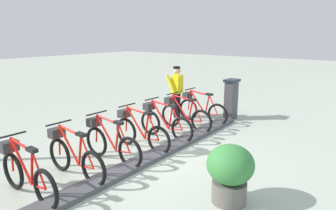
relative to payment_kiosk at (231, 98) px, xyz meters
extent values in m
plane|color=#A4AB9C|center=(-0.05, 3.96, -0.67)|extent=(60.00, 60.00, 0.00)
cube|color=#47474C|center=(-0.05, 3.96, -0.62)|extent=(0.44, 7.31, 0.10)
cube|color=#38383D|center=(0.00, 0.00, -0.07)|extent=(0.28, 0.44, 1.20)
cube|color=#194C8C|center=(0.15, 0.00, 0.28)|extent=(0.03, 0.30, 0.40)
cube|color=black|center=(0.00, 0.00, 0.57)|extent=(0.36, 0.52, 0.08)
torus|color=black|center=(-0.03, 0.92, -0.33)|extent=(0.67, 0.09, 0.67)
torus|color=black|center=(1.02, 0.89, -0.33)|extent=(0.67, 0.09, 0.67)
cylinder|color=red|center=(0.68, 0.90, -0.05)|extent=(0.60, 0.06, 0.70)
cylinder|color=red|center=(0.34, 0.91, -0.09)|extent=(0.16, 0.05, 0.61)
cylinder|color=red|center=(0.62, 0.90, 0.25)|extent=(0.69, 0.06, 0.11)
cylinder|color=red|center=(0.18, 0.92, -0.36)|extent=(0.43, 0.04, 0.09)
cylinder|color=red|center=(0.12, 0.92, -0.06)|extent=(0.33, 0.04, 0.56)
cylinder|color=red|center=(0.99, 0.89, -0.02)|extent=(0.10, 0.04, 0.62)
cube|color=black|center=(0.28, 0.91, 0.24)|extent=(0.22, 0.11, 0.06)
cylinder|color=black|center=(0.96, 0.90, 0.33)|extent=(0.05, 0.54, 0.03)
cube|color=#2D2D2D|center=(1.07, 0.89, 0.11)|extent=(0.21, 0.29, 0.18)
torus|color=black|center=(-0.03, 1.85, -0.33)|extent=(0.67, 0.09, 0.67)
torus|color=black|center=(1.02, 1.82, -0.33)|extent=(0.67, 0.09, 0.67)
cylinder|color=red|center=(0.68, 1.83, -0.05)|extent=(0.60, 0.06, 0.70)
cylinder|color=red|center=(0.34, 1.84, -0.09)|extent=(0.16, 0.05, 0.61)
cylinder|color=red|center=(0.62, 1.84, 0.25)|extent=(0.69, 0.06, 0.11)
cylinder|color=red|center=(0.18, 1.85, -0.36)|extent=(0.43, 0.04, 0.09)
cylinder|color=red|center=(0.12, 1.85, -0.06)|extent=(0.33, 0.04, 0.56)
cylinder|color=red|center=(0.99, 1.82, -0.02)|extent=(0.10, 0.04, 0.62)
cube|color=black|center=(0.28, 1.84, 0.24)|extent=(0.22, 0.11, 0.06)
cylinder|color=black|center=(0.96, 1.83, 0.33)|extent=(0.05, 0.54, 0.03)
cube|color=#2D2D2D|center=(1.07, 1.82, 0.11)|extent=(0.21, 0.29, 0.18)
torus|color=black|center=(-0.03, 2.78, -0.33)|extent=(0.67, 0.09, 0.67)
torus|color=black|center=(1.02, 2.75, -0.33)|extent=(0.67, 0.09, 0.67)
cylinder|color=red|center=(0.68, 2.76, -0.05)|extent=(0.60, 0.06, 0.70)
cylinder|color=red|center=(0.34, 2.77, -0.09)|extent=(0.16, 0.05, 0.61)
cylinder|color=red|center=(0.62, 2.77, 0.25)|extent=(0.69, 0.06, 0.11)
cylinder|color=red|center=(0.18, 2.78, -0.36)|extent=(0.43, 0.04, 0.09)
cylinder|color=red|center=(0.12, 2.78, -0.06)|extent=(0.33, 0.04, 0.56)
cylinder|color=red|center=(0.99, 2.75, -0.02)|extent=(0.10, 0.04, 0.62)
cube|color=black|center=(0.28, 2.77, 0.24)|extent=(0.22, 0.11, 0.06)
cylinder|color=black|center=(0.96, 2.76, 0.33)|extent=(0.05, 0.54, 0.03)
cube|color=#2D2D2D|center=(1.07, 2.75, 0.11)|extent=(0.21, 0.29, 0.18)
torus|color=black|center=(-0.03, 3.71, -0.33)|extent=(0.67, 0.09, 0.67)
torus|color=black|center=(1.02, 3.68, -0.33)|extent=(0.67, 0.09, 0.67)
cylinder|color=red|center=(0.68, 3.69, -0.05)|extent=(0.60, 0.06, 0.70)
cylinder|color=red|center=(0.34, 3.70, -0.09)|extent=(0.16, 0.05, 0.61)
cylinder|color=red|center=(0.62, 3.70, 0.25)|extent=(0.69, 0.06, 0.11)
cylinder|color=red|center=(0.18, 3.71, -0.36)|extent=(0.43, 0.04, 0.09)
cylinder|color=red|center=(0.12, 3.71, -0.06)|extent=(0.33, 0.04, 0.56)
cylinder|color=red|center=(0.99, 3.69, -0.02)|extent=(0.10, 0.04, 0.62)
cube|color=black|center=(0.28, 3.70, 0.24)|extent=(0.22, 0.11, 0.06)
cylinder|color=black|center=(0.96, 3.69, 0.33)|extent=(0.05, 0.54, 0.03)
cube|color=#2D2D2D|center=(1.07, 3.68, 0.11)|extent=(0.21, 0.29, 0.18)
torus|color=black|center=(-0.03, 4.64, -0.33)|extent=(0.67, 0.09, 0.67)
torus|color=black|center=(1.02, 4.61, -0.33)|extent=(0.67, 0.09, 0.67)
cylinder|color=red|center=(0.68, 4.62, -0.05)|extent=(0.60, 0.06, 0.70)
cylinder|color=red|center=(0.34, 4.63, -0.09)|extent=(0.16, 0.05, 0.61)
cylinder|color=red|center=(0.62, 4.63, 0.25)|extent=(0.69, 0.06, 0.11)
cylinder|color=red|center=(0.18, 4.64, -0.36)|extent=(0.43, 0.04, 0.09)
cylinder|color=red|center=(0.12, 4.64, -0.06)|extent=(0.33, 0.04, 0.56)
cylinder|color=red|center=(0.99, 4.62, -0.02)|extent=(0.10, 0.04, 0.62)
cube|color=black|center=(0.28, 4.63, 0.24)|extent=(0.22, 0.11, 0.06)
cylinder|color=black|center=(0.96, 4.62, 0.33)|extent=(0.05, 0.54, 0.03)
cube|color=#2D2D2D|center=(1.07, 4.61, 0.11)|extent=(0.21, 0.29, 0.18)
torus|color=black|center=(-0.03, 5.57, -0.33)|extent=(0.67, 0.09, 0.67)
torus|color=black|center=(1.02, 5.54, -0.33)|extent=(0.67, 0.09, 0.67)
cylinder|color=red|center=(0.68, 5.55, -0.05)|extent=(0.60, 0.06, 0.70)
cylinder|color=red|center=(0.34, 5.56, -0.09)|extent=(0.16, 0.05, 0.61)
cylinder|color=red|center=(0.62, 5.56, 0.25)|extent=(0.69, 0.06, 0.11)
cylinder|color=red|center=(0.18, 5.57, -0.36)|extent=(0.43, 0.04, 0.09)
cylinder|color=red|center=(0.12, 5.57, -0.06)|extent=(0.33, 0.04, 0.56)
cylinder|color=red|center=(0.99, 5.55, -0.02)|extent=(0.10, 0.04, 0.62)
cube|color=black|center=(0.28, 5.56, 0.24)|extent=(0.22, 0.11, 0.06)
cylinder|color=black|center=(0.96, 5.55, 0.33)|extent=(0.05, 0.54, 0.03)
cube|color=#2D2D2D|center=(1.07, 5.54, 0.11)|extent=(0.21, 0.29, 0.18)
torus|color=black|center=(-0.03, 6.50, -0.33)|extent=(0.67, 0.09, 0.67)
torus|color=black|center=(1.02, 6.47, -0.33)|extent=(0.67, 0.09, 0.67)
cylinder|color=red|center=(0.68, 6.48, -0.05)|extent=(0.60, 0.06, 0.70)
cylinder|color=red|center=(0.34, 6.49, -0.09)|extent=(0.16, 0.05, 0.61)
cylinder|color=red|center=(0.62, 6.49, 0.25)|extent=(0.69, 0.06, 0.11)
cylinder|color=red|center=(0.18, 6.50, -0.36)|extent=(0.43, 0.04, 0.09)
cylinder|color=red|center=(0.12, 6.50, -0.06)|extent=(0.33, 0.04, 0.56)
cylinder|color=red|center=(0.99, 6.48, -0.02)|extent=(0.10, 0.04, 0.62)
cube|color=black|center=(0.28, 6.49, 0.24)|extent=(0.22, 0.11, 0.06)
cylinder|color=black|center=(0.96, 6.48, 0.33)|extent=(0.05, 0.54, 0.03)
cube|color=#2D2D2D|center=(1.07, 6.47, 0.11)|extent=(0.21, 0.29, 0.18)
cube|color=white|center=(1.50, 1.02, -0.62)|extent=(0.28, 0.16, 0.10)
cube|color=white|center=(1.42, 0.78, -0.62)|extent=(0.28, 0.16, 0.10)
cylinder|color=black|center=(1.44, 1.00, -0.24)|extent=(0.15, 0.15, 0.82)
cylinder|color=black|center=(1.48, 0.80, -0.24)|extent=(0.15, 0.15, 0.82)
cube|color=yellow|center=(1.46, 0.90, 0.43)|extent=(0.33, 0.44, 0.56)
cylinder|color=yellow|center=(1.51, 1.17, 0.46)|extent=(0.35, 0.16, 0.57)
cylinder|color=yellow|center=(1.61, 0.66, 0.46)|extent=(0.35, 0.16, 0.57)
sphere|color=tan|center=(1.46, 0.90, 0.86)|extent=(0.22, 0.22, 0.22)
cylinder|color=black|center=(1.48, 0.90, 0.96)|extent=(0.22, 0.22, 0.06)
cylinder|color=#59544C|center=(-2.19, 4.60, -0.49)|extent=(0.56, 0.56, 0.35)
ellipsoid|color=#357A38|center=(-2.19, 4.60, -0.02)|extent=(0.76, 0.76, 0.64)
camera|label=1|loc=(-4.11, 8.81, 2.01)|focal=32.81mm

